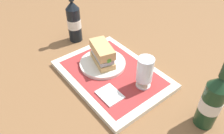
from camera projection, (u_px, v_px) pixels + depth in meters
The scene contains 9 objects.
ground_plane at pixel (112, 76), 0.89m from camera, with size 3.00×3.00×0.00m, color brown.
tray at pixel (112, 75), 0.88m from camera, with size 0.44×0.32×0.02m, color beige.
placemat at pixel (112, 73), 0.87m from camera, with size 0.38×0.27×0.00m, color #9E2D2D.
plate at pixel (103, 63), 0.91m from camera, with size 0.19×0.19×0.01m, color silver.
sandwich at pixel (103, 54), 0.87m from camera, with size 0.14×0.10×0.08m.
beer_glass at pixel (145, 71), 0.77m from camera, with size 0.06×0.06×0.12m.
napkin_folded at pixel (110, 95), 0.78m from camera, with size 0.09×0.07×0.01m, color white.
beer_bottle at pixel (212, 101), 0.65m from camera, with size 0.07×0.07×0.27m.
second_bottle at pixel (74, 21), 1.03m from camera, with size 0.07×0.07×0.27m.
Camera 1 is at (0.51, -0.41, 0.60)m, focal length 34.94 mm.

